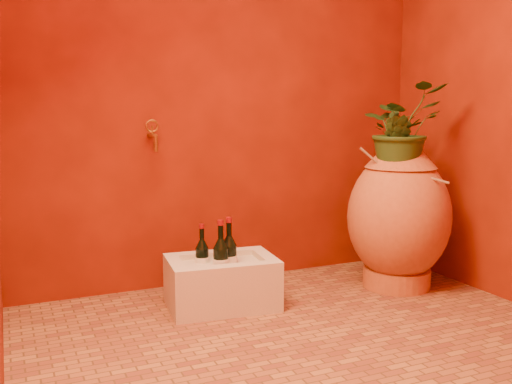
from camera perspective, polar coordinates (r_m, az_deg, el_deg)
name	(u,v)px	position (r m, az deg, el deg)	size (l,w,h in m)	color
floor	(307,339)	(2.66, 5.12, -14.43)	(2.50, 2.50, 0.00)	#975D31
wall_back	(225,69)	(3.36, -3.10, 12.15)	(2.50, 0.02, 2.50)	#5B1305
amphora	(399,216)	(3.37, 14.09, -2.34)	(0.77, 0.77, 0.84)	#B56433
stone_basin	(222,283)	(3.01, -3.45, -9.11)	(0.59, 0.43, 0.26)	beige
wine_bottle_a	(221,261)	(2.91, -3.53, -6.95)	(0.08, 0.08, 0.33)	black
wine_bottle_b	(229,258)	(2.97, -2.70, -6.63)	(0.08, 0.08, 0.33)	black
wine_bottle_c	(202,259)	(3.01, -5.40, -6.73)	(0.07, 0.07, 0.29)	black
wall_tap	(153,134)	(3.14, -10.28, 5.74)	(0.07, 0.15, 0.17)	olive
plant_main	(401,128)	(3.29, 14.31, 6.18)	(0.45, 0.39, 0.50)	#254619
plant_side	(394,145)	(3.24, 13.65, 4.59)	(0.18, 0.15, 0.33)	#254619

